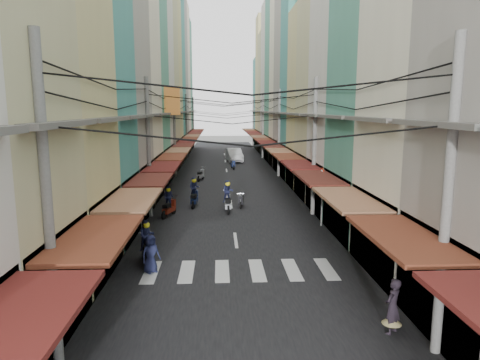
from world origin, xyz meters
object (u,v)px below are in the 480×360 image
object	(u,v)px
white_car	(234,162)
market_umbrella	(421,231)
bicycle	(346,232)
traffic_sign	(322,183)

from	to	relation	value
white_car	market_umbrella	bearing A→B (deg)	-88.22
market_umbrella	bicycle	bearing A→B (deg)	92.39
white_car	traffic_sign	distance (m)	29.60
traffic_sign	market_umbrella	bearing A→B (deg)	-80.75
traffic_sign	bicycle	bearing A→B (deg)	-47.51
traffic_sign	white_car	bearing A→B (deg)	97.21
bicycle	traffic_sign	bearing A→B (deg)	22.79
bicycle	market_umbrella	xyz separation A→B (m)	(0.31, -7.38, 2.19)
market_umbrella	traffic_sign	bearing A→B (deg)	99.25
white_car	traffic_sign	world-z (taller)	traffic_sign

